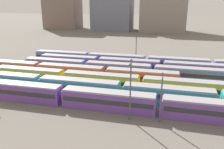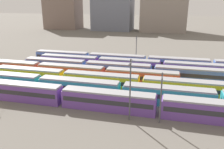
% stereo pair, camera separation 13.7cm
% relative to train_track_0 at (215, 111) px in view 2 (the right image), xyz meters
% --- Properties ---
extents(ground_plane, '(600.00, 600.00, 0.00)m').
position_rel_train_track_0_xyz_m(ground_plane, '(-39.76, 15.60, -1.90)').
color(ground_plane, '#666059').
extents(train_track_0, '(93.60, 3.06, 3.75)m').
position_rel_train_track_0_xyz_m(train_track_0, '(0.00, 0.00, 0.00)').
color(train_track_0, '#6B429E').
rests_on(train_track_0, ground_plane).
extents(train_track_1, '(93.60, 3.06, 3.75)m').
position_rel_train_track_0_xyz_m(train_track_1, '(-8.00, 5.20, 0.00)').
color(train_track_1, teal).
rests_on(train_track_1, ground_plane).
extents(train_track_2, '(55.80, 3.06, 3.75)m').
position_rel_train_track_0_xyz_m(train_track_2, '(-23.52, 10.40, -0.00)').
color(train_track_2, yellow).
rests_on(train_track_2, ground_plane).
extents(train_track_3, '(55.80, 3.06, 3.75)m').
position_rel_train_track_0_xyz_m(train_track_3, '(-33.42, 15.60, -0.00)').
color(train_track_3, '#BC4C38').
rests_on(train_track_3, ground_plane).
extents(train_track_5, '(93.60, 3.06, 3.75)m').
position_rel_train_track_0_xyz_m(train_track_5, '(-0.75, 26.00, 0.00)').
color(train_track_5, '#6B429E').
rests_on(train_track_5, ground_plane).
extents(train_track_6, '(112.50, 3.06, 3.75)m').
position_rel_train_track_0_xyz_m(train_track_6, '(3.85, 31.20, 0.00)').
color(train_track_6, '#4C70BC').
rests_on(train_track_6, ground_plane).
extents(catenary_pole_0, '(0.24, 3.20, 11.00)m').
position_rel_train_track_0_xyz_m(catenary_pole_0, '(-14.24, -3.06, 4.16)').
color(catenary_pole_0, '#4C4C51').
rests_on(catenary_pole_0, ground_plane).
extents(catenary_pole_2, '(0.24, 3.20, 8.98)m').
position_rel_train_track_0_xyz_m(catenary_pole_2, '(-9.11, -2.79, 3.12)').
color(catenary_pole_2, '#4C4C51').
rests_on(catenary_pole_2, ground_plane).
extents(catenary_pole_3, '(0.24, 3.20, 9.45)m').
position_rel_train_track_0_xyz_m(catenary_pole_3, '(-18.79, 34.03, 3.36)').
color(catenary_pole_3, '#4C4C51').
rests_on(catenary_pole_3, ground_plane).
extents(distant_building_0, '(24.85, 16.99, 34.88)m').
position_rel_train_track_0_xyz_m(distant_building_0, '(-87.33, 125.40, 15.54)').
color(distant_building_0, '#7A665B').
rests_on(distant_building_0, ground_plane).
extents(distant_building_1, '(27.13, 19.73, 23.48)m').
position_rel_train_track_0_xyz_m(distant_building_1, '(-49.26, 125.40, 9.84)').
color(distant_building_1, slate).
rests_on(distant_building_1, ground_plane).
extents(distant_building_2, '(29.61, 19.99, 27.46)m').
position_rel_train_track_0_xyz_m(distant_building_2, '(-14.32, 125.40, 11.83)').
color(distant_building_2, gray).
rests_on(distant_building_2, ground_plane).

